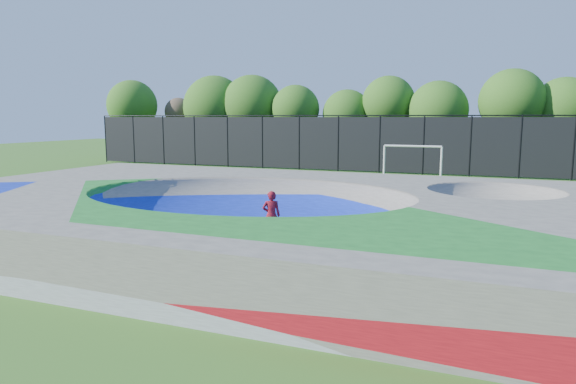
# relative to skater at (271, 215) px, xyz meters

# --- Properties ---
(ground) EXTENTS (120.00, 120.00, 0.00)m
(ground) POSITION_rel_skater_xyz_m (-0.90, 0.03, -0.79)
(ground) COLOR #2E5D1A
(ground) RESTS_ON ground
(skate_deck) EXTENTS (22.00, 14.00, 1.50)m
(skate_deck) POSITION_rel_skater_xyz_m (-0.90, 0.03, -0.04)
(skate_deck) COLOR gray
(skate_deck) RESTS_ON ground
(skater) EXTENTS (0.68, 0.59, 1.58)m
(skater) POSITION_rel_skater_xyz_m (0.00, 0.00, 0.00)
(skater) COLOR red
(skater) RESTS_ON ground
(skateboard) EXTENTS (0.79, 0.55, 0.05)m
(skateboard) POSITION_rel_skater_xyz_m (0.00, 0.00, -0.77)
(skateboard) COLOR black
(skateboard) RESTS_ON ground
(soccer_goal) EXTENTS (3.43, 0.12, 2.26)m
(soccer_goal) POSITION_rel_skater_xyz_m (2.09, 15.99, 0.78)
(soccer_goal) COLOR silver
(soccer_goal) RESTS_ON ground
(fence) EXTENTS (48.09, 0.09, 4.04)m
(fence) POSITION_rel_skater_xyz_m (-0.90, 21.03, 1.31)
(fence) COLOR black
(fence) RESTS_ON ground
(treeline) EXTENTS (52.54, 6.67, 7.55)m
(treeline) POSITION_rel_skater_xyz_m (-0.92, 25.82, 3.95)
(treeline) COLOR #483124
(treeline) RESTS_ON ground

